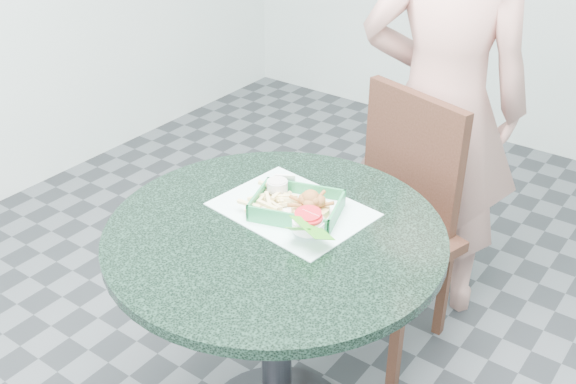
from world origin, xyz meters
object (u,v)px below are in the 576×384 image
Objects in this scene: cafe_table at (276,285)px; sauce_ramekin at (286,189)px; diner_person at (444,84)px; crab_sandwich at (308,210)px; dining_chair at (394,210)px; food_basket at (297,215)px.

cafe_table is 15.45× the size of sauce_ramekin.
diner_person reaches higher than crab_sandwich.
dining_chair is 0.47m from diner_person.
crab_sandwich reaches higher than cafe_table.
sauce_ramekin is at bearing 145.80° from food_basket.
crab_sandwich is (0.04, 0.09, 0.22)m from cafe_table.
food_basket is 0.10m from sauce_ramekin.
diner_person reaches higher than dining_chair.
dining_chair is 15.48× the size of sauce_ramekin.
dining_chair is 0.60m from crab_sandwich.
crab_sandwich is 1.77× the size of sauce_ramekin.
food_basket is 2.22× the size of crab_sandwich.
diner_person is 0.83m from food_basket.
diner_person is at bearing 103.77° from dining_chair.
dining_chair is 0.51× the size of diner_person.
crab_sandwich is at bearing -73.76° from dining_chair.
dining_chair reaches higher than crab_sandwich.
diner_person is (0.01, 0.28, 0.38)m from dining_chair.
cafe_table is at bearing 67.63° from diner_person.
sauce_ramekin is at bearing 154.06° from crab_sandwich.
cafe_table is 0.21m from food_basket.
diner_person is at bearing 86.58° from cafe_table.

